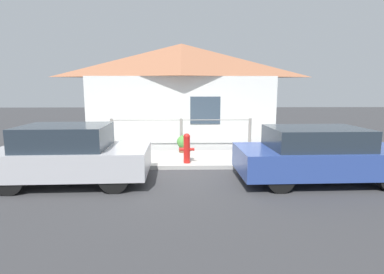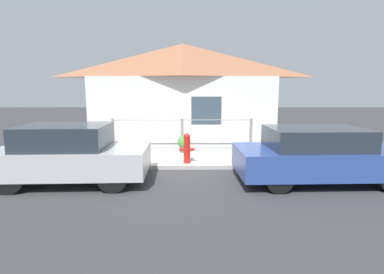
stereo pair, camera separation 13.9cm
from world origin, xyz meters
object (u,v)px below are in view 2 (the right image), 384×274
at_px(car_left, 71,154).
at_px(fire_hydrant, 187,148).
at_px(car_right, 319,155).
at_px(potted_plant_near_hydrant, 184,143).

xyz_separation_m(car_left, fire_hydrant, (2.81, 1.51, -0.14)).
height_order(car_right, potted_plant_near_hydrant, car_right).
relative_size(car_left, car_right, 0.89).
distance_m(car_right, potted_plant_near_hydrant, 4.55).
height_order(car_left, fire_hydrant, car_left).
distance_m(car_left, potted_plant_near_hydrant, 4.08).
relative_size(car_left, fire_hydrant, 4.17).
distance_m(car_left, fire_hydrant, 3.19).
bearing_deg(fire_hydrant, potted_plant_near_hydrant, 94.14).
distance_m(car_left, car_right, 6.08).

